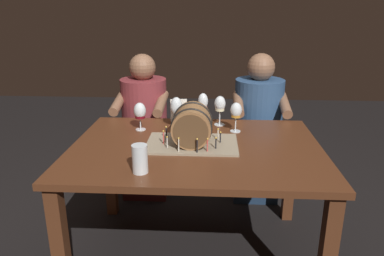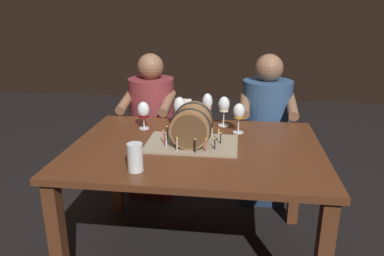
{
  "view_description": "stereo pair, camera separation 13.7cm",
  "coord_description": "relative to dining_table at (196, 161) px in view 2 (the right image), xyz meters",
  "views": [
    {
      "loc": [
        0.09,
        -1.92,
        1.48
      ],
      "look_at": [
        -0.02,
        0.01,
        0.83
      ],
      "focal_mm": 34.43,
      "sensor_mm": 36.0,
      "label": 1
    },
    {
      "loc": [
        0.23,
        -1.91,
        1.48
      ],
      "look_at": [
        -0.02,
        0.01,
        0.83
      ],
      "focal_mm": 34.43,
      "sensor_mm": 36.0,
      "label": 2
    }
  ],
  "objects": [
    {
      "name": "wine_glass_amber",
      "position": [
        0.23,
        0.26,
        0.22
      ],
      "size": [
        0.07,
        0.07,
        0.19
      ],
      "color": "white",
      "rests_on": "dining_table"
    },
    {
      "name": "person_seated_left",
      "position": [
        -0.44,
        0.78,
        -0.1
      ],
      "size": [
        0.39,
        0.48,
        1.14
      ],
      "color": "#4C1B1E",
      "rests_on": "ground"
    },
    {
      "name": "wine_glass_empty",
      "position": [
        -0.14,
        0.29,
        0.24
      ],
      "size": [
        0.08,
        0.08,
        0.21
      ],
      "color": "white",
      "rests_on": "dining_table"
    },
    {
      "name": "wine_glass_white",
      "position": [
        0.14,
        0.39,
        0.23
      ],
      "size": [
        0.07,
        0.07,
        0.19
      ],
      "color": "white",
      "rests_on": "dining_table"
    },
    {
      "name": "wine_glass_rose",
      "position": [
        0.03,
        0.43,
        0.23
      ],
      "size": [
        0.07,
        0.07,
        0.2
      ],
      "color": "white",
      "rests_on": "dining_table"
    },
    {
      "name": "barrel_cake",
      "position": [
        -0.02,
        0.01,
        0.2
      ],
      "size": [
        0.51,
        0.33,
        0.23
      ],
      "color": "gray",
      "rests_on": "dining_table"
    },
    {
      "name": "menu_card",
      "position": [
        -0.13,
        0.42,
        0.17
      ],
      "size": [
        0.11,
        0.04,
        0.16
      ],
      "primitive_type": "cube",
      "rotation": [
        -0.15,
        0.0,
        0.11
      ],
      "color": "silver",
      "rests_on": "dining_table"
    },
    {
      "name": "ground_plane",
      "position": [
        0.0,
        0.0,
        -0.63
      ],
      "size": [
        8.0,
        8.0,
        0.0
      ],
      "primitive_type": "plane",
      "color": "black"
    },
    {
      "name": "dining_table",
      "position": [
        0.0,
        0.0,
        0.0
      ],
      "size": [
        1.4,
        1.02,
        0.73
      ],
      "color": "#562D19",
      "rests_on": "ground"
    },
    {
      "name": "beer_pint",
      "position": [
        -0.24,
        -0.36,
        0.16
      ],
      "size": [
        0.07,
        0.07,
        0.14
      ],
      "color": "white",
      "rests_on": "dining_table"
    },
    {
      "name": "person_seated_right",
      "position": [
        0.44,
        0.78,
        -0.09
      ],
      "size": [
        0.4,
        0.47,
        1.15
      ],
      "color": "#1B2D46",
      "rests_on": "ground"
    },
    {
      "name": "wine_glass_red",
      "position": [
        -0.36,
        0.26,
        0.21
      ],
      "size": [
        0.08,
        0.08,
        0.18
      ],
      "color": "white",
      "rests_on": "dining_table"
    }
  ]
}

